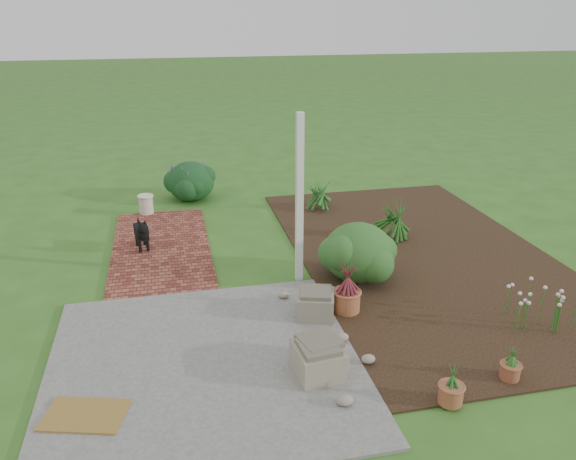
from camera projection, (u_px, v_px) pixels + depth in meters
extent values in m
plane|color=#2F5E1D|center=(281.00, 285.00, 8.24)|extent=(80.00, 80.00, 0.00)
cube|color=#5A5A58|center=(204.00, 364.00, 6.40)|extent=(3.50, 3.50, 0.04)
cube|color=#59231C|center=(161.00, 247.00, 9.48)|extent=(1.60, 3.50, 0.04)
cube|color=black|center=(424.00, 255.00, 9.19)|extent=(4.00, 7.00, 0.03)
cube|color=white|center=(299.00, 201.00, 7.93)|extent=(0.10, 0.10, 2.50)
cube|color=#706356|center=(319.00, 355.00, 6.23)|extent=(0.60, 0.60, 0.33)
cube|color=#746756|center=(318.00, 362.00, 6.12)|extent=(0.53, 0.53, 0.32)
cube|color=gray|center=(316.00, 305.00, 7.31)|extent=(0.58, 0.58, 0.31)
cube|color=brown|center=(85.00, 415.00, 5.55)|extent=(0.90, 0.70, 0.02)
cube|color=black|center=(141.00, 232.00, 9.28)|extent=(0.26, 0.44, 0.18)
cylinder|color=black|center=(140.00, 247.00, 9.20)|extent=(0.05, 0.05, 0.21)
cylinder|color=black|center=(148.00, 245.00, 9.25)|extent=(0.05, 0.05, 0.21)
cylinder|color=black|center=(137.00, 240.00, 9.45)|extent=(0.05, 0.05, 0.21)
cylinder|color=black|center=(145.00, 239.00, 9.50)|extent=(0.05, 0.05, 0.21)
sphere|color=black|center=(143.00, 229.00, 9.01)|extent=(0.17, 0.17, 0.17)
cone|color=black|center=(138.00, 221.00, 9.42)|extent=(0.09, 0.14, 0.15)
cylinder|color=beige|center=(146.00, 204.00, 10.92)|extent=(0.31, 0.31, 0.36)
ellipsoid|color=#123D18|center=(358.00, 251.00, 8.23)|extent=(1.25, 1.25, 0.88)
cylinder|color=#9F5935|center=(347.00, 301.00, 7.45)|extent=(0.36, 0.36, 0.29)
cylinder|color=brown|center=(510.00, 371.00, 6.10)|extent=(0.22, 0.22, 0.18)
cylinder|color=#994F33|center=(451.00, 394.00, 5.72)|extent=(0.26, 0.26, 0.21)
ellipsoid|color=black|center=(191.00, 180.00, 11.75)|extent=(1.08, 1.08, 0.84)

